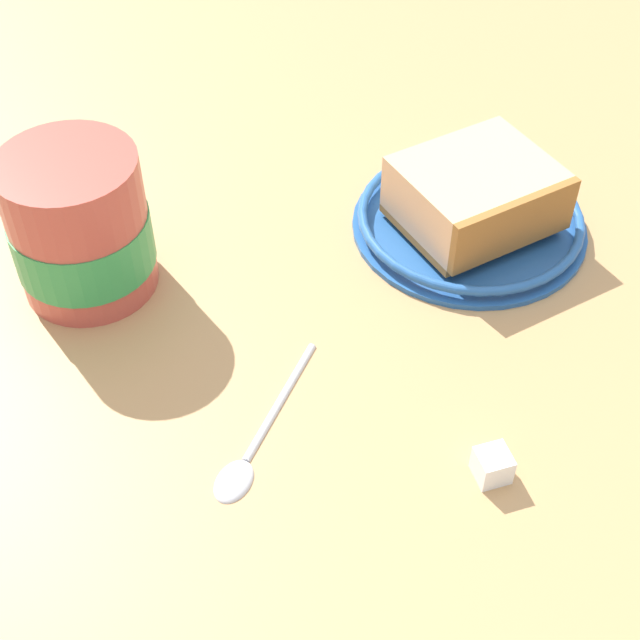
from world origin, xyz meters
The scene contains 6 objects.
ground_plane centered at (0.00, 0.00, -1.26)cm, with size 115.57×115.57×2.51cm, color tan.
small_plate centered at (-10.51, 5.30, 0.73)cm, with size 16.62×16.62×1.50cm.
cake_slice centered at (-10.32, 5.48, 3.17)cm, with size 13.24×13.29×4.65cm.
tea_mug centered at (0.69, -18.78, 4.66)cm, with size 9.03×11.21×9.82cm.
teaspoon centered at (11.94, -4.37, 0.35)cm, with size 12.51×3.32×0.80cm.
sugar_cube centered at (10.26, 9.00, 0.91)cm, with size 1.83×1.83×1.83cm, color white.
Camera 1 is at (40.72, 6.49, 42.45)cm, focal length 51.36 mm.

